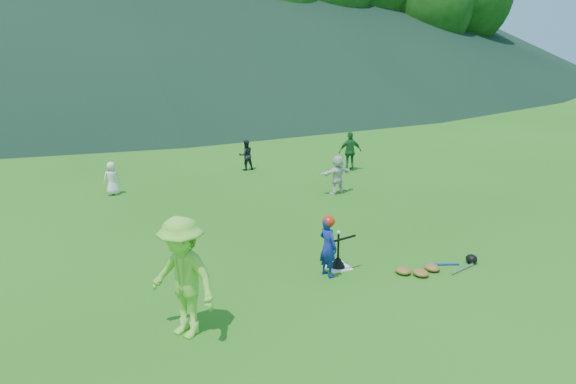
% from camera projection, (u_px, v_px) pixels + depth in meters
% --- Properties ---
extents(ground, '(120.00, 120.00, 0.00)m').
position_uv_depth(ground, '(338.00, 268.00, 11.05)').
color(ground, '#225C15').
rests_on(ground, ground).
extents(home_plate, '(0.45, 0.45, 0.02)m').
position_uv_depth(home_plate, '(338.00, 267.00, 11.05)').
color(home_plate, silver).
rests_on(home_plate, ground).
extents(baseball, '(0.08, 0.08, 0.08)m').
position_uv_depth(baseball, '(339.00, 232.00, 10.85)').
color(baseball, white).
rests_on(baseball, batting_tee).
extents(batter_child, '(0.37, 0.48, 1.17)m').
position_uv_depth(batter_child, '(328.00, 247.00, 10.53)').
color(batter_child, navy).
rests_on(batter_child, ground).
extents(adult_coach, '(1.24, 1.41, 1.89)m').
position_uv_depth(adult_coach, '(183.00, 278.00, 8.35)').
color(adult_coach, '#76C93B').
rests_on(adult_coach, ground).
extents(fielder_a, '(0.48, 0.32, 0.96)m').
position_uv_depth(fielder_a, '(112.00, 178.00, 15.93)').
color(fielder_a, silver).
rests_on(fielder_a, ground).
extents(fielder_b, '(0.52, 0.41, 1.02)m').
position_uv_depth(fielder_b, '(246.00, 155.00, 18.84)').
color(fielder_b, black).
rests_on(fielder_b, ground).
extents(fielder_c, '(0.82, 0.47, 1.31)m').
position_uv_depth(fielder_c, '(350.00, 151.00, 18.72)').
color(fielder_c, '#1B5C29').
rests_on(fielder_c, ground).
extents(fielder_d, '(1.08, 0.45, 1.13)m').
position_uv_depth(fielder_d, '(337.00, 175.00, 16.02)').
color(fielder_d, silver).
rests_on(fielder_d, ground).
extents(batting_tee, '(0.30, 0.30, 0.68)m').
position_uv_depth(batting_tee, '(338.00, 262.00, 11.02)').
color(batting_tee, black).
rests_on(batting_tee, home_plate).
extents(batter_gear, '(0.73, 0.26, 0.53)m').
position_uv_depth(batter_gear, '(330.00, 223.00, 10.41)').
color(batter_gear, red).
rests_on(batter_gear, ground).
extents(equipment_pile, '(1.80, 0.63, 0.19)m').
position_uv_depth(equipment_pile, '(432.00, 268.00, 10.89)').
color(equipment_pile, olive).
rests_on(equipment_pile, ground).
extents(outfield_fence, '(70.07, 0.08, 1.33)m').
position_uv_depth(outfield_fence, '(131.00, 95.00, 35.64)').
color(outfield_fence, gray).
rests_on(outfield_fence, ground).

